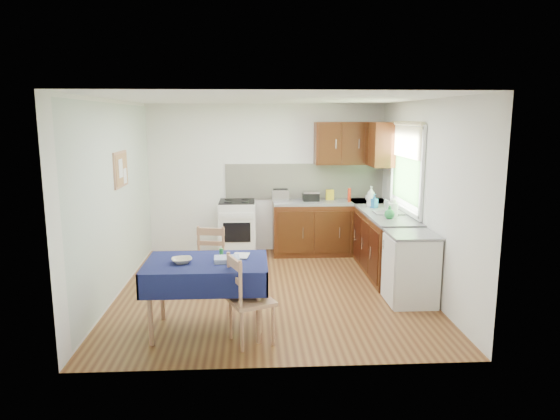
{
  "coord_description": "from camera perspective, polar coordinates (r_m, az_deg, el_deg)",
  "views": [
    {
      "loc": [
        -0.24,
        -6.35,
        2.27
      ],
      "look_at": [
        0.12,
        0.14,
        1.06
      ],
      "focal_mm": 32.0,
      "sensor_mm": 36.0,
      "label": 1
    }
  ],
  "objects": [
    {
      "name": "splashback",
      "position": [
        8.55,
        2.82,
        3.32
      ],
      "size": [
        2.7,
        0.02,
        0.6
      ],
      "primitive_type": "cube",
      "color": "silver",
      "rests_on": "wall_back"
    },
    {
      "name": "floor",
      "position": [
        6.75,
        -0.98,
        -9.13
      ],
      "size": [
        4.2,
        4.2,
        0.0
      ],
      "primitive_type": "plane",
      "color": "#532D16",
      "rests_on": "ground"
    },
    {
      "name": "window",
      "position": [
        7.42,
        14.24,
        5.4
      ],
      "size": [
        0.04,
        1.48,
        1.26
      ],
      "color": "#2F5C25",
      "rests_on": "wall_right"
    },
    {
      "name": "corkboard",
      "position": [
        6.91,
        -17.73,
        4.44
      ],
      "size": [
        0.04,
        0.62,
        0.47
      ],
      "color": "#A97454",
      "rests_on": "wall_left"
    },
    {
      "name": "sandwich_press",
      "position": [
        8.36,
        3.55,
        1.6
      ],
      "size": [
        0.27,
        0.23,
        0.16
      ],
      "rotation": [
        0.0,
        0.0,
        -0.14
      ],
      "color": "black",
      "rests_on": "worktop_back"
    },
    {
      "name": "soap_bottle_c",
      "position": [
        7.02,
        12.41,
        -0.24
      ],
      "size": [
        0.18,
        0.18,
        0.18
      ],
      "primitive_type": "imported",
      "rotation": [
        0.0,
        0.0,
        3.52
      ],
      "color": "#23823C",
      "rests_on": "worktop_right"
    },
    {
      "name": "soap_bottle_a",
      "position": [
        7.85,
        10.35,
        1.51
      ],
      "size": [
        0.14,
        0.14,
        0.33
      ],
      "primitive_type": "imported",
      "rotation": [
        0.0,
        0.0,
        0.12
      ],
      "color": "white",
      "rests_on": "worktop_right"
    },
    {
      "name": "wall_right",
      "position": [
        6.81,
        16.05,
        1.49
      ],
      "size": [
        0.02,
        4.2,
        2.5
      ],
      "primitive_type": "cube",
      "color": "white",
      "rests_on": "ground"
    },
    {
      "name": "plate_bowl",
      "position": [
        5.32,
        -11.15,
        -5.68
      ],
      "size": [
        0.25,
        0.25,
        0.05
      ],
      "primitive_type": "imported",
      "rotation": [
        0.0,
        0.0,
        0.21
      ],
      "color": "beige",
      "rests_on": "dining_table"
    },
    {
      "name": "fridge",
      "position": [
        6.39,
        14.74,
        -6.48
      ],
      "size": [
        0.58,
        0.6,
        0.89
      ],
      "color": "white",
      "rests_on": "ground"
    },
    {
      "name": "tea_towel",
      "position": [
        5.3,
        -6.1,
        -5.63
      ],
      "size": [
        0.28,
        0.22,
        0.05
      ],
      "primitive_type": "cube",
      "rotation": [
        0.0,
        0.0,
        0.06
      ],
      "color": "navy",
      "rests_on": "dining_table"
    },
    {
      "name": "ceiling",
      "position": [
        6.36,
        -1.05,
        12.58
      ],
      "size": [
        4.0,
        4.2,
        0.02
      ],
      "primitive_type": "cube",
      "color": "white",
      "rests_on": "wall_back"
    },
    {
      "name": "kettle",
      "position": [
        7.21,
        12.77,
        0.2
      ],
      "size": [
        0.15,
        0.15,
        0.25
      ],
      "color": "white",
      "rests_on": "worktop_right"
    },
    {
      "name": "toaster",
      "position": [
        8.27,
        0.05,
        1.68
      ],
      "size": [
        0.28,
        0.17,
        0.22
      ],
      "rotation": [
        0.0,
        0.0,
        0.44
      ],
      "color": "silver",
      "rests_on": "worktop_back"
    },
    {
      "name": "worktop_corner",
      "position": [
        8.5,
        10.07,
        0.94
      ],
      "size": [
        0.6,
        0.6,
        0.04
      ],
      "primitive_type": "cube",
      "color": "slate",
      "rests_on": "base_cabinets"
    },
    {
      "name": "wall_left",
      "position": [
        6.67,
        -18.44,
        1.18
      ],
      "size": [
        0.02,
        4.2,
        2.5
      ],
      "primitive_type": "cube",
      "color": "silver",
      "rests_on": "ground"
    },
    {
      "name": "stove",
      "position": [
        8.36,
        -4.89,
        -2.04
      ],
      "size": [
        0.6,
        0.61,
        0.92
      ],
      "color": "white",
      "rests_on": "ground"
    },
    {
      "name": "dining_table",
      "position": [
        5.38,
        -8.38,
        -6.88
      ],
      "size": [
        1.28,
        0.87,
        0.78
      ],
      "rotation": [
        0.0,
        0.0,
        -0.38
      ],
      "color": "#0D1136",
      "rests_on": "ground"
    },
    {
      "name": "spice_jar",
      "position": [
        5.49,
        -6.73,
        -4.84
      ],
      "size": [
        0.04,
        0.04,
        0.09
      ],
      "primitive_type": "cylinder",
      "color": "#238136",
      "rests_on": "dining_table"
    },
    {
      "name": "base_cabinets",
      "position": [
        7.99,
        8.45,
        -2.91
      ],
      "size": [
        1.9,
        2.3,
        0.86
      ],
      "color": "#321408",
      "rests_on": "ground"
    },
    {
      "name": "chair_near",
      "position": [
        5.1,
        -3.8,
        -9.89
      ],
      "size": [
        0.54,
        0.54,
        0.93
      ],
      "rotation": [
        0.0,
        0.0,
        1.95
      ],
      "color": "#A97454",
      "rests_on": "ground"
    },
    {
      "name": "sauce_bottle",
      "position": [
        8.27,
        7.92,
        1.69
      ],
      "size": [
        0.05,
        0.05,
        0.23
      ],
      "primitive_type": "cylinder",
      "color": "red",
      "rests_on": "worktop_back"
    },
    {
      "name": "worktop_right",
      "position": [
        7.4,
        12.08,
        -0.55
      ],
      "size": [
        0.6,
        1.7,
        0.04
      ],
      "primitive_type": "cube",
      "color": "slate",
      "rests_on": "base_cabinets"
    },
    {
      "name": "book",
      "position": [
        5.49,
        -5.38,
        -5.23
      ],
      "size": [
        0.2,
        0.25,
        0.02
      ],
      "primitive_type": "imported",
      "rotation": [
        0.0,
        0.0,
        -0.14
      ],
      "color": "white",
      "rests_on": "dining_table"
    },
    {
      "name": "upper_cabinets",
      "position": [
        8.35,
        9.1,
        7.5
      ],
      "size": [
        1.2,
        0.85,
        0.7
      ],
      "color": "#321408",
      "rests_on": "wall_back"
    },
    {
      "name": "worktop_back",
      "position": [
        8.37,
        5.73,
        0.9
      ],
      "size": [
        1.9,
        0.6,
        0.04
      ],
      "primitive_type": "cube",
      "color": "slate",
      "rests_on": "base_cabinets"
    },
    {
      "name": "wall_front",
      "position": [
        4.38,
        0.03,
        -2.95
      ],
      "size": [
        4.0,
        0.02,
        2.5
      ],
      "primitive_type": "cube",
      "color": "white",
      "rests_on": "ground"
    },
    {
      "name": "chair_far",
      "position": [
        6.64,
        -7.59,
        -5.25
      ],
      "size": [
        0.46,
        0.46,
        0.9
      ],
      "rotation": [
        0.0,
        0.0,
        2.97
      ],
      "color": "#A97454",
      "rests_on": "ground"
    },
    {
      "name": "soap_bottle_b",
      "position": [
        7.82,
        10.7,
        1.03
      ],
      "size": [
        0.13,
        0.13,
        0.21
      ],
      "primitive_type": "imported",
      "rotation": [
        0.0,
        0.0,
        2.18
      ],
      "color": "#1D67AD",
      "rests_on": "worktop_right"
    },
    {
      "name": "yellow_packet",
      "position": [
        8.47,
        5.72,
        1.74
      ],
      "size": [
        0.15,
        0.13,
        0.17
      ],
      "primitive_type": "cube",
      "rotation": [
        0.0,
        0.0,
        -0.43
      ],
      "color": "gold",
      "rests_on": "worktop_back"
    },
    {
      "name": "wall_back",
      "position": [
        8.52,
        -1.54,
        3.63
      ],
      "size": [
        4.0,
        0.02,
        2.5
      ],
      "primitive_type": "cube",
      "color": "white",
      "rests_on": "ground"
    },
    {
      "name": "dish_rack",
      "position": [
        7.4,
        12.29,
        -0.21
      ],
      "size": [
        0.41,
        0.31,
        0.2
      ],
      "rotation": [
        0.0,
        0.0,
        -0.14
      ],
      "color": "gray",
      "rests_on": "worktop_right"
    },
    {
      "name": "cup",
      "position": [
        8.41,
        10.16,
        1.34
      ],
      "size": [
        0.15,
        0.15,
        0.1
      ],
      "primitive_type": "imported",
      "rotation": [
        0.0,
        0.0,
        0.14
      ],
      "color": "silver",
      "rests_on": "worktop_back"
    }
  ]
}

